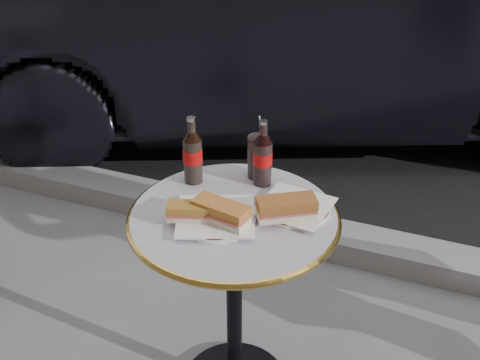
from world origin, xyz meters
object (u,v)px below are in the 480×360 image
(bistro_table, at_px, (234,309))
(cola_bottle_left, at_px, (192,150))
(cola_bottle_right, at_px, (263,153))
(cola_glass, at_px, (258,157))
(plate_left, at_px, (216,219))
(plate_right, at_px, (294,208))
(parked_car, at_px, (295,9))

(bistro_table, height_order, cola_bottle_left, cola_bottle_left)
(cola_bottle_right, distance_m, cola_glass, 0.06)
(bistro_table, distance_m, cola_bottle_left, 0.53)
(cola_bottle_right, bearing_deg, plate_left, -102.72)
(plate_right, distance_m, cola_bottle_left, 0.36)
(plate_left, bearing_deg, cola_bottle_left, 130.68)
(cola_glass, xyz_separation_m, parked_car, (-0.46, 1.93, -0.06))
(bistro_table, bearing_deg, cola_glass, 92.23)
(plate_left, distance_m, cola_glass, 0.29)
(plate_left, relative_size, cola_bottle_left, 1.04)
(cola_bottle_left, xyz_separation_m, cola_bottle_right, (0.21, 0.07, -0.00))
(bistro_table, xyz_separation_m, cola_bottle_right, (0.02, 0.19, 0.47))
(cola_bottle_left, xyz_separation_m, cola_glass, (0.18, 0.10, -0.04))
(bistro_table, height_order, parked_car, parked_car)
(parked_car, bearing_deg, cola_bottle_right, 170.82)
(bistro_table, relative_size, plate_right, 3.52)
(cola_bottle_right, bearing_deg, parked_car, 103.91)
(plate_left, relative_size, cola_bottle_right, 1.06)
(cola_bottle_right, relative_size, cola_glass, 1.54)
(plate_right, distance_m, cola_bottle_right, 0.20)
(cola_bottle_left, height_order, cola_glass, cola_bottle_left)
(plate_left, height_order, parked_car, parked_car)
(bistro_table, height_order, cola_bottle_right, cola_bottle_right)
(plate_left, xyz_separation_m, plate_right, (0.19, 0.13, -0.00))
(plate_left, height_order, cola_bottle_right, cola_bottle_right)
(bistro_table, relative_size, cola_glass, 5.18)
(cola_glass, bearing_deg, cola_bottle_right, -51.53)
(cola_glass, bearing_deg, plate_left, -95.62)
(plate_right, bearing_deg, cola_bottle_right, 141.95)
(parked_car, bearing_deg, cola_bottle_left, 164.78)
(bistro_table, distance_m, cola_glass, 0.49)
(cola_bottle_right, distance_m, parked_car, 2.03)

